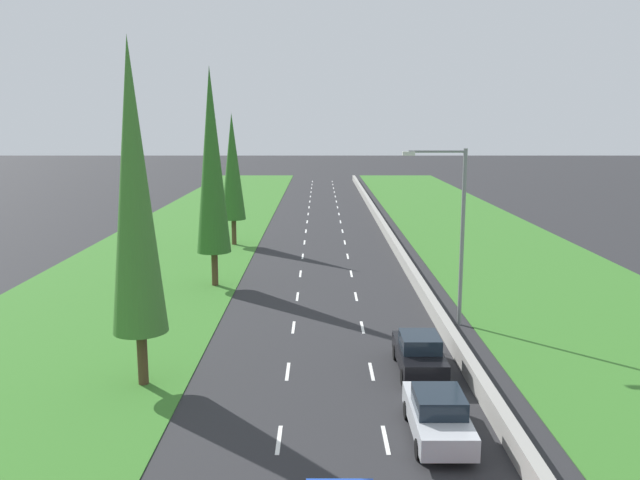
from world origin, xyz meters
name	(u,v)px	position (x,y,z in m)	size (l,w,h in m)	color
ground_plane	(323,237)	(0.00, 60.00, 0.00)	(300.00, 300.00, 0.00)	#28282B
grass_verge_left	(185,236)	(-12.65, 60.00, 0.02)	(14.00, 140.00, 0.04)	#387528
grass_verge_right	(480,236)	(14.35, 60.00, 0.02)	(14.00, 140.00, 0.04)	#387528
median_barrier	(386,232)	(5.70, 60.00, 0.42)	(0.44, 120.00, 0.85)	#9E9B93
lane_markings	(323,237)	(0.00, 60.00, 0.01)	(3.64, 116.00, 0.01)	white
silver_sedan_right_lane	(437,415)	(3.46, 21.14, 0.81)	(1.82, 4.50, 1.64)	silver
black_sedan_right_lane	(418,353)	(3.72, 27.01, 0.81)	(1.82, 4.50, 1.64)	black
poplar_tree_second	(133,189)	(-7.41, 25.64, 7.77)	(2.14, 2.14, 13.43)	#4C3823
poplar_tree_third	(211,161)	(-7.09, 41.69, 7.89)	(2.14, 2.14, 13.67)	#4C3823
poplar_tree_fourth	(231,167)	(-7.71, 55.94, 6.58)	(2.08, 2.08, 11.05)	#4C3823
street_light_mast	(455,224)	(6.41, 33.49, 5.23)	(3.20, 0.28, 9.00)	gray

